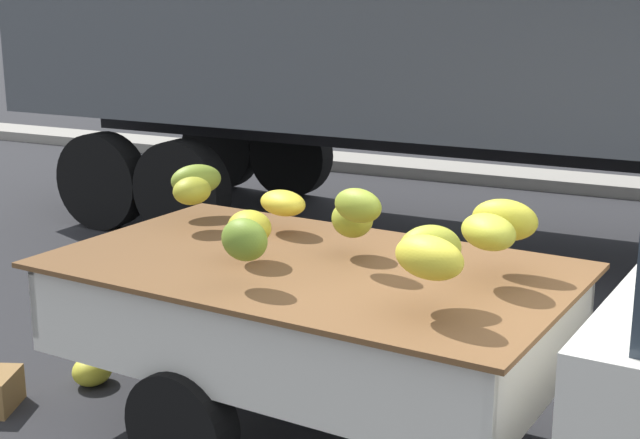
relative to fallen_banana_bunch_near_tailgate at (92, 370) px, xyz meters
name	(u,v)px	position (x,y,z in m)	size (l,w,h in m)	color
fallen_banana_bunch_near_tailgate	(92,370)	(0.00, 0.00, 0.00)	(0.30, 0.26, 0.20)	gold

